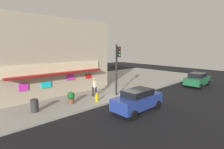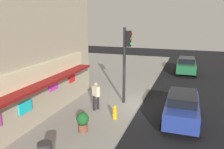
{
  "view_description": "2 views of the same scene",
  "coord_description": "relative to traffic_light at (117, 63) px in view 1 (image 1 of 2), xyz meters",
  "views": [
    {
      "loc": [
        -10.49,
        -9.97,
        4.66
      ],
      "look_at": [
        0.94,
        2.41,
        1.93
      ],
      "focal_mm": 26.7,
      "sensor_mm": 36.0,
      "label": 1
    },
    {
      "loc": [
        -13.09,
        -2.8,
        5.52
      ],
      "look_at": [
        -0.34,
        1.69,
        2.13
      ],
      "focal_mm": 36.45,
      "sensor_mm": 36.0,
      "label": 2
    }
  ],
  "objects": [
    {
      "name": "ground_plane",
      "position": [
        -0.31,
        -1.0,
        -3.23
      ],
      "size": [
        57.2,
        57.2,
        0.0
      ],
      "primitive_type": "plane",
      "color": "black"
    },
    {
      "name": "sidewalk",
      "position": [
        -0.31,
        5.88,
        -3.16
      ],
      "size": [
        38.13,
        13.75,
        0.15
      ],
      "primitive_type": "cube",
      "color": "gray",
      "rests_on": "ground_plane"
    },
    {
      "name": "corner_building",
      "position": [
        -4.28,
        8.13,
        0.51
      ],
      "size": [
        11.99,
        10.42,
        7.19
      ],
      "color": "tan",
      "rests_on": "sidewalk"
    },
    {
      "name": "traffic_light",
      "position": [
        0.0,
        0.0,
        0.0
      ],
      "size": [
        0.32,
        0.58,
        4.8
      ],
      "color": "black",
      "rests_on": "sidewalk"
    },
    {
      "name": "fire_hydrant",
      "position": [
        -2.54,
        -0.13,
        -2.72
      ],
      "size": [
        0.48,
        0.24,
        0.77
      ],
      "color": "gold",
      "rests_on": "sidewalk"
    },
    {
      "name": "trash_can",
      "position": [
        -7.18,
        1.03,
        -2.64
      ],
      "size": [
        0.53,
        0.53,
        0.9
      ],
      "primitive_type": "cylinder",
      "color": "#2D2D2D",
      "rests_on": "sidewalk"
    },
    {
      "name": "pedestrian",
      "position": [
        -1.7,
        1.33,
        -2.15
      ],
      "size": [
        0.47,
        0.57,
        1.7
      ],
      "color": "black",
      "rests_on": "sidewalk"
    },
    {
      "name": "potted_plant_by_doorway",
      "position": [
        -4.4,
        0.87,
        -2.55
      ],
      "size": [
        0.61,
        0.61,
        0.97
      ],
      "color": "brown",
      "rests_on": "sidewalk"
    },
    {
      "name": "parked_car_blue",
      "position": [
        -1.39,
        -3.56,
        -2.39
      ],
      "size": [
        4.17,
        1.96,
        1.63
      ],
      "color": "navy",
      "rests_on": "ground_plane"
    },
    {
      "name": "parked_car_green",
      "position": [
        10.25,
        -3.42,
        -2.39
      ],
      "size": [
        3.99,
        2.13,
        1.63
      ],
      "color": "#1E6038",
      "rests_on": "ground_plane"
    }
  ]
}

